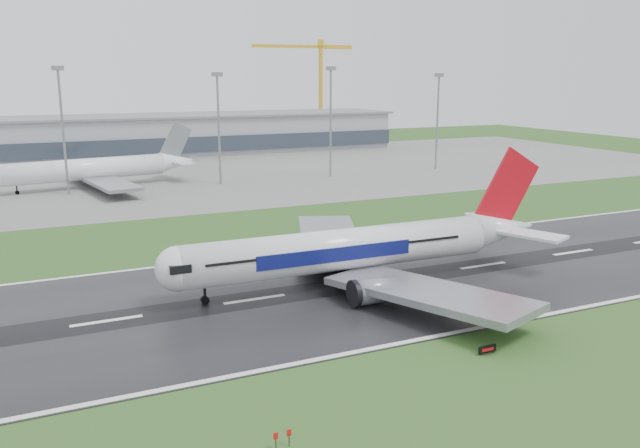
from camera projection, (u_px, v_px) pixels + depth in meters
name	position (u px, v px, depth m)	size (l,w,h in m)	color
ground	(255.00, 300.00, 90.87)	(520.00, 520.00, 0.00)	#274C1C
runway	(255.00, 299.00, 90.85)	(400.00, 45.00, 0.10)	black
apron	(124.00, 177.00, 201.64)	(400.00, 130.00, 0.08)	slate
terminal	(101.00, 138.00, 253.15)	(240.00, 36.00, 15.00)	gray
main_airliner	(367.00, 222.00, 96.67)	(63.02, 60.01, 18.60)	silver
parked_airliner	(93.00, 157.00, 181.56)	(58.14, 54.13, 17.04)	white
tower_crane	(321.00, 92.00, 304.38)	(48.30, 2.63, 47.41)	gold
runway_sign	(487.00, 350.00, 72.95)	(2.30, 0.26, 1.04)	black
floodmast_2	(63.00, 134.00, 168.59)	(0.64, 0.64, 32.33)	gray
floodmast_3	(219.00, 131.00, 185.77)	(0.64, 0.64, 30.84)	gray
floodmast_4	(331.00, 124.00, 200.08)	(0.64, 0.64, 32.69)	gray
floodmast_5	(437.00, 124.00, 216.44)	(0.64, 0.64, 30.75)	gray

